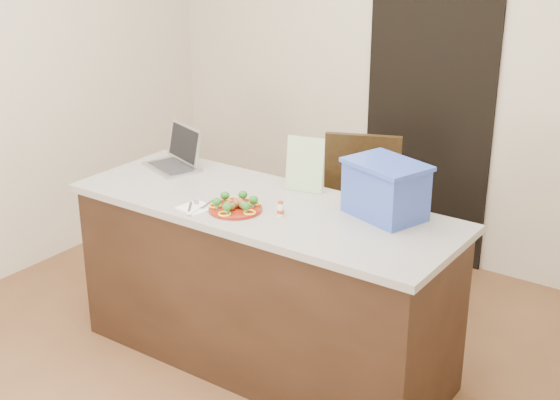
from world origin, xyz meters
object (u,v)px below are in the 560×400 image
Objects in this scene: napkin at (196,208)px; laptop at (178,156)px; plate at (235,209)px; yogurt_bottle at (281,210)px; blue_box at (386,189)px; island at (264,284)px; chair at (352,210)px.

napkin is 0.68m from laptop.
yogurt_bottle reaches higher than plate.
blue_box is (0.64, 0.36, 0.13)m from plate.
laptop is at bearing 163.09° from yogurt_bottle.
laptop is (-0.70, 0.35, 0.05)m from plate.
napkin is 0.39× the size of laptop.
island is 27.29× the size of yogurt_bottle.
yogurt_bottle is at bearing -26.54° from island.
chair is (0.02, 0.88, 0.13)m from island.
plate is 0.60× the size of blue_box.
plate is 0.24m from yogurt_bottle.
chair is (0.08, 1.04, -0.34)m from plate.
yogurt_bottle is 0.17× the size of blue_box.
island is 7.72× the size of plate.
blue_box is 0.43× the size of chair.
plate is 0.75m from blue_box.
chair is at bearing 77.15° from napkin.
napkin is at bearing -158.01° from yogurt_bottle.
blue_box reaches higher than island.
blue_box is (1.33, 0.01, 0.08)m from laptop.
plate is 1.09m from chair.
blue_box is at bearing 29.12° from napkin.
yogurt_bottle is 1.04m from chair.
napkin is (-0.24, -0.25, 0.46)m from island.
laptop reaches higher than chair.
laptop is at bearing 165.39° from island.
island is 0.57m from napkin.
laptop is (-0.92, 0.28, 0.03)m from yogurt_bottle.
yogurt_bottle is at bearing 17.76° from plate.
plate is at bearing -7.41° from laptop.
laptop is (-0.52, 0.44, 0.06)m from napkin.
plate is at bearing -131.88° from blue_box.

